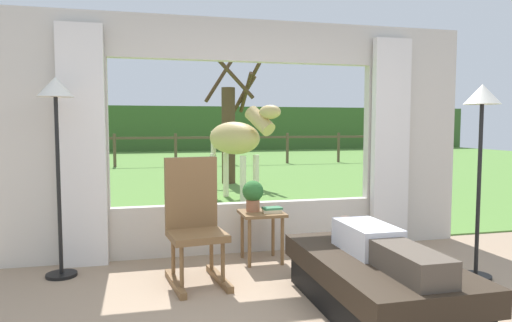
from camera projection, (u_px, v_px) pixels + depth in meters
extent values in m
cube|color=beige|center=(48.00, 139.00, 4.62)|extent=(1.15, 0.12, 2.55)
cube|color=beige|center=(409.00, 136.00, 5.59)|extent=(1.15, 0.12, 2.55)
cube|color=beige|center=(246.00, 227.00, 5.18)|extent=(2.90, 0.12, 0.55)
cube|color=beige|center=(246.00, 41.00, 5.02)|extent=(2.90, 0.12, 0.45)
cube|color=silver|center=(82.00, 147.00, 4.57)|extent=(0.44, 0.10, 2.40)
cube|color=silver|center=(390.00, 143.00, 5.38)|extent=(0.44, 0.10, 2.40)
cube|color=#568438|center=(176.00, 166.00, 15.75)|extent=(36.00, 21.68, 0.02)
cube|color=#3B5F2A|center=(163.00, 129.00, 25.18)|extent=(36.00, 2.00, 2.40)
cube|color=black|center=(375.00, 295.00, 3.52)|extent=(0.83, 1.57, 0.24)
cube|color=#2D2319|center=(376.00, 268.00, 3.51)|extent=(0.91, 1.70, 0.18)
cube|color=silver|center=(367.00, 238.00, 3.64)|extent=(0.34, 0.60, 0.22)
cube|color=#4C4238|center=(409.00, 262.00, 3.06)|extent=(0.28, 0.68, 0.18)
sphere|color=tan|center=(346.00, 227.00, 4.01)|extent=(0.20, 0.20, 0.20)
cube|color=brown|center=(197.00, 235.00, 4.08)|extent=(0.54, 0.54, 0.06)
cube|color=brown|center=(191.00, 194.00, 4.25)|extent=(0.48, 0.12, 0.68)
cube|color=brown|center=(175.00, 284.00, 4.04)|extent=(0.15, 0.68, 0.06)
cube|color=brown|center=(219.00, 278.00, 4.19)|extent=(0.15, 0.68, 0.06)
cylinder|color=brown|center=(182.00, 266.00, 3.87)|extent=(0.04, 0.04, 0.38)
cylinder|color=brown|center=(223.00, 262.00, 4.00)|extent=(0.04, 0.04, 0.38)
cylinder|color=brown|center=(173.00, 255.00, 4.20)|extent=(0.04, 0.04, 0.38)
cylinder|color=brown|center=(211.00, 251.00, 4.33)|extent=(0.04, 0.04, 0.38)
cube|color=brown|center=(262.00, 213.00, 4.77)|extent=(0.44, 0.44, 0.03)
cylinder|color=brown|center=(250.00, 243.00, 4.58)|extent=(0.04, 0.04, 0.49)
cylinder|color=brown|center=(282.00, 241.00, 4.66)|extent=(0.04, 0.04, 0.49)
cylinder|color=brown|center=(242.00, 235.00, 4.91)|extent=(0.04, 0.04, 0.49)
cylinder|color=brown|center=(273.00, 233.00, 4.99)|extent=(0.04, 0.04, 0.49)
cylinder|color=#9E6042|center=(253.00, 205.00, 4.80)|extent=(0.14, 0.14, 0.12)
sphere|color=#2D6B2D|center=(253.00, 191.00, 4.79)|extent=(0.22, 0.22, 0.22)
cube|color=beige|center=(272.00, 211.00, 4.72)|extent=(0.19, 0.13, 0.03)
cube|color=#337247|center=(272.00, 208.00, 4.73)|extent=(0.20, 0.14, 0.02)
cylinder|color=black|center=(62.00, 275.00, 4.33)|extent=(0.28, 0.28, 0.03)
cylinder|color=black|center=(59.00, 188.00, 4.26)|extent=(0.04, 0.04, 1.67)
cone|color=white|center=(55.00, 87.00, 4.19)|extent=(0.32, 0.32, 0.18)
cylinder|color=black|center=(475.00, 276.00, 4.28)|extent=(0.28, 0.28, 0.03)
cylinder|color=black|center=(479.00, 192.00, 4.22)|extent=(0.04, 0.04, 1.60)
cone|color=white|center=(482.00, 94.00, 4.15)|extent=(0.32, 0.32, 0.18)
ellipsoid|color=tan|center=(234.00, 138.00, 8.53)|extent=(1.11, 1.35, 0.60)
cylinder|color=tan|center=(260.00, 121.00, 8.02)|extent=(0.53, 0.65, 0.53)
ellipsoid|color=tan|center=(270.00, 112.00, 7.84)|extent=(0.42, 0.52, 0.24)
cube|color=beige|center=(257.00, 119.00, 8.07)|extent=(0.29, 0.41, 0.32)
cylinder|color=beige|center=(213.00, 145.00, 8.97)|extent=(0.14, 0.14, 0.55)
cylinder|color=beige|center=(256.00, 178.00, 8.40)|extent=(0.11, 0.11, 0.85)
cylinder|color=beige|center=(243.00, 180.00, 8.17)|extent=(0.11, 0.11, 0.85)
cylinder|color=beige|center=(226.00, 175.00, 9.00)|extent=(0.11, 0.11, 0.85)
cylinder|color=beige|center=(213.00, 176.00, 8.77)|extent=(0.11, 0.11, 0.85)
cylinder|color=#4C3823|center=(228.00, 136.00, 10.98)|extent=(0.32, 0.32, 2.27)
cylinder|color=#47331E|center=(242.00, 98.00, 11.25)|extent=(0.60, 0.82, 1.05)
cylinder|color=#47331E|center=(235.00, 78.00, 10.48)|extent=(0.95, 0.26, 0.94)
cylinder|color=#47331E|center=(246.00, 93.00, 11.03)|extent=(0.14, 0.96, 0.91)
cylinder|color=#47331E|center=(219.00, 80.00, 11.25)|extent=(0.79, 0.35, 1.09)
cylinder|color=#47331E|center=(248.00, 85.00, 11.14)|extent=(0.40, 1.20, 1.00)
cylinder|color=brown|center=(50.00, 151.00, 14.83)|extent=(0.10, 0.10, 1.10)
cylinder|color=brown|center=(115.00, 150.00, 15.31)|extent=(0.10, 0.10, 1.10)
cylinder|color=brown|center=(176.00, 150.00, 15.79)|extent=(0.10, 0.10, 1.10)
cylinder|color=brown|center=(233.00, 149.00, 16.27)|extent=(0.10, 0.10, 1.10)
cylinder|color=brown|center=(287.00, 148.00, 16.75)|extent=(0.10, 0.10, 1.10)
cylinder|color=brown|center=(339.00, 147.00, 17.23)|extent=(0.10, 0.10, 1.10)
cylinder|color=brown|center=(387.00, 147.00, 17.70)|extent=(0.10, 0.10, 1.10)
cube|color=brown|center=(176.00, 138.00, 15.76)|extent=(16.00, 0.06, 0.08)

